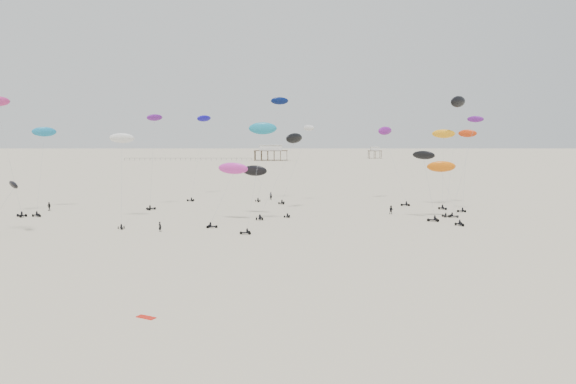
{
  "coord_description": "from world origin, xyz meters",
  "views": [
    {
      "loc": [
        -0.25,
        -2.34,
        16.3
      ],
      "look_at": [
        0.0,
        88.0,
        7.0
      ],
      "focal_mm": 35.0,
      "sensor_mm": 36.0,
      "label": 1
    }
  ],
  "objects_px": {
    "spectator_0": "(160,232)",
    "rig_4": "(444,147)",
    "rig_9": "(2,127)",
    "pavilion_main": "(271,154)",
    "rig_0": "(122,149)",
    "pavilion_small": "(375,153)"
  },
  "relations": [
    {
      "from": "spectator_0",
      "to": "rig_4",
      "type": "bearing_deg",
      "value": -116.99
    },
    {
      "from": "rig_9",
      "to": "spectator_0",
      "type": "relative_size",
      "value": 12.15
    },
    {
      "from": "pavilion_main",
      "to": "rig_4",
      "type": "bearing_deg",
      "value": -78.9
    },
    {
      "from": "rig_0",
      "to": "rig_9",
      "type": "distance_m",
      "value": 26.34
    },
    {
      "from": "pavilion_main",
      "to": "pavilion_small",
      "type": "distance_m",
      "value": 76.16
    },
    {
      "from": "pavilion_small",
      "to": "spectator_0",
      "type": "relative_size",
      "value": 4.55
    },
    {
      "from": "pavilion_main",
      "to": "spectator_0",
      "type": "height_order",
      "value": "pavilion_main"
    },
    {
      "from": "rig_4",
      "to": "spectator_0",
      "type": "height_order",
      "value": "rig_4"
    },
    {
      "from": "pavilion_small",
      "to": "rig_9",
      "type": "bearing_deg",
      "value": -113.24
    },
    {
      "from": "rig_0",
      "to": "rig_4",
      "type": "xyz_separation_m",
      "value": [
        65.77,
        19.49,
        -0.06
      ]
    },
    {
      "from": "rig_4",
      "to": "rig_9",
      "type": "relative_size",
      "value": 0.74
    },
    {
      "from": "rig_0",
      "to": "pavilion_main",
      "type": "bearing_deg",
      "value": -116.89
    },
    {
      "from": "pavilion_main",
      "to": "rig_9",
      "type": "height_order",
      "value": "rig_9"
    },
    {
      "from": "pavilion_small",
      "to": "rig_0",
      "type": "distance_m",
      "value": 291.85
    },
    {
      "from": "rig_0",
      "to": "spectator_0",
      "type": "height_order",
      "value": "rig_0"
    },
    {
      "from": "pavilion_main",
      "to": "pavilion_small",
      "type": "relative_size",
      "value": 2.33
    },
    {
      "from": "rig_0",
      "to": "spectator_0",
      "type": "distance_m",
      "value": 20.5
    },
    {
      "from": "spectator_0",
      "to": "rig_9",
      "type": "bearing_deg",
      "value": 6.3
    },
    {
      "from": "rig_9",
      "to": "rig_4",
      "type": "bearing_deg",
      "value": -55.2
    },
    {
      "from": "rig_4",
      "to": "rig_9",
      "type": "xyz_separation_m",
      "value": [
        -91.04,
        -13.4,
        4.29
      ]
    },
    {
      "from": "rig_0",
      "to": "rig_4",
      "type": "height_order",
      "value": "rig_4"
    },
    {
      "from": "rig_0",
      "to": "pavilion_small",
      "type": "bearing_deg",
      "value": -130.21
    }
  ]
}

